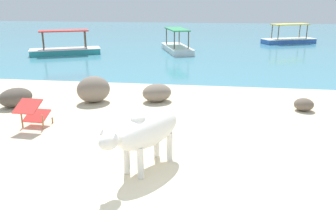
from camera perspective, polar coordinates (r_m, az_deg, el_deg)
name	(u,v)px	position (r m, az deg, el deg)	size (l,w,h in m)	color
sand_beach	(142,197)	(5.34, -4.36, -15.09)	(18.00, 14.00, 0.04)	beige
water_surface	(203,39)	(26.57, 5.81, 10.99)	(60.00, 36.00, 0.03)	teal
cow	(147,130)	(5.83, -3.60, -4.26)	(1.23, 1.83, 1.06)	silver
deck_chair_far	(33,112)	(8.34, -21.73, -1.06)	(0.57, 0.79, 0.68)	olive
shore_rock_large	(94,89)	(9.95, -12.36, 2.57)	(0.95, 0.77, 0.75)	gray
shore_rock_medium	(16,97)	(10.24, -24.13, 1.17)	(0.91, 0.70, 0.51)	brown
shore_rock_small	(304,104)	(9.71, 21.77, 0.08)	(0.50, 0.46, 0.34)	#6B5B4C
shore_rock_flat	(157,93)	(9.83, -1.87, 2.07)	(0.85, 0.69, 0.51)	gray
boat_blue	(289,39)	(24.83, 19.53, 10.34)	(3.83, 2.51, 1.29)	#3866B7
boat_teal	(65,49)	(19.41, -16.80, 8.91)	(3.81, 2.62, 1.29)	teal
boat_white	(177,47)	(19.55, 1.49, 9.69)	(2.31, 3.85, 1.29)	white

